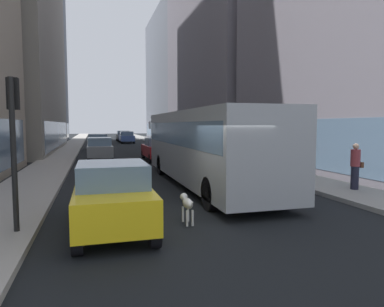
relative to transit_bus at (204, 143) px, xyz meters
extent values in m
plane|color=black|center=(-1.20, 30.42, -1.78)|extent=(120.00, 120.00, 0.00)
cube|color=#9E9991|center=(-6.90, 30.42, -1.70)|extent=(2.40, 110.00, 0.15)
cube|color=gray|center=(4.50, 30.42, -1.70)|extent=(2.40, 110.00, 0.15)
cube|color=slate|center=(-7.75, 22.73, -0.18)|extent=(0.08, 20.24, 2.40)
cube|color=slate|center=(-13.10, 42.82, 10.30)|extent=(9.15, 16.40, 24.15)
cube|color=slate|center=(-8.55, 42.82, -0.18)|extent=(0.08, 14.76, 2.40)
cube|color=slate|center=(5.98, 1.04, -0.18)|extent=(0.08, 17.31, 2.40)
cube|color=slate|center=(5.78, 23.28, -0.18)|extent=(0.08, 20.15, 2.40)
cube|color=slate|center=(10.70, 47.44, 9.35)|extent=(8.83, 22.69, 22.25)
cube|color=slate|center=(6.30, 47.44, -0.18)|extent=(0.08, 20.42, 2.40)
cube|color=#999EA3|center=(0.00, -0.01, -0.10)|extent=(2.55, 11.50, 2.75)
cube|color=slate|center=(0.00, -0.01, 0.39)|extent=(2.57, 11.04, 0.90)
cube|color=black|center=(0.00, 5.69, -1.23)|extent=(2.55, 0.16, 0.44)
cylinder|color=black|center=(-1.12, 3.54, -1.28)|extent=(0.30, 1.00, 1.00)
cylinder|color=black|center=(1.13, 3.54, -1.28)|extent=(0.30, 1.00, 1.00)
cylinder|color=black|center=(-1.12, -4.16, -1.28)|extent=(0.30, 1.00, 1.00)
cylinder|color=black|center=(1.13, -4.16, -1.28)|extent=(0.30, 1.00, 1.00)
cube|color=silver|center=(-1.45, 5.14, 0.72)|extent=(0.08, 0.24, 0.40)
cube|color=#4C6BB7|center=(0.00, 35.23, -1.08)|extent=(1.84, 4.79, 0.75)
cube|color=slate|center=(0.00, 34.99, -0.43)|extent=(1.69, 2.15, 0.55)
cylinder|color=black|center=(-0.81, 37.21, -1.46)|extent=(0.22, 0.64, 0.64)
cylinder|color=black|center=(0.81, 37.21, -1.46)|extent=(0.22, 0.64, 0.64)
cylinder|color=black|center=(-0.81, 33.25, -1.46)|extent=(0.22, 0.64, 0.64)
cylinder|color=black|center=(0.81, 33.25, -1.46)|extent=(0.22, 0.64, 0.64)
cube|color=silver|center=(-4.00, 22.01, -1.08)|extent=(1.91, 4.16, 0.75)
cube|color=slate|center=(-4.00, 21.80, -0.43)|extent=(1.76, 1.87, 0.55)
cylinder|color=black|center=(-4.85, 23.67, -1.46)|extent=(0.22, 0.64, 0.64)
cylinder|color=black|center=(-3.15, 23.67, -1.46)|extent=(0.22, 0.64, 0.64)
cylinder|color=black|center=(-4.85, 20.35, -1.46)|extent=(0.22, 0.64, 0.64)
cylinder|color=black|center=(-3.15, 20.35, -1.46)|extent=(0.22, 0.64, 0.64)
cube|color=black|center=(0.00, 40.87, -1.08)|extent=(1.93, 4.45, 0.75)
cube|color=slate|center=(0.00, 40.65, -0.43)|extent=(1.78, 2.00, 0.55)
cylinder|color=black|center=(-0.86, 42.68, -1.46)|extent=(0.22, 0.64, 0.64)
cylinder|color=black|center=(0.86, 42.68, -1.46)|extent=(0.22, 0.64, 0.64)
cylinder|color=black|center=(-0.86, 39.06, -1.46)|extent=(0.22, 0.64, 0.64)
cylinder|color=black|center=(0.86, 39.06, -1.46)|extent=(0.22, 0.64, 0.64)
cube|color=slate|center=(-4.00, 11.96, -1.08)|extent=(1.71, 4.38, 0.75)
cube|color=slate|center=(-4.00, 11.74, -0.43)|extent=(1.57, 1.97, 0.55)
cylinder|color=black|center=(-4.74, 13.73, -1.46)|extent=(0.22, 0.64, 0.64)
cylinder|color=black|center=(-3.26, 13.73, -1.46)|extent=(0.22, 0.64, 0.64)
cylinder|color=black|center=(-4.74, 10.19, -1.46)|extent=(0.22, 0.64, 0.64)
cylinder|color=black|center=(-3.26, 10.19, -1.46)|extent=(0.22, 0.64, 0.64)
cube|color=yellow|center=(-4.00, -5.12, -1.08)|extent=(1.72, 4.19, 0.75)
cube|color=slate|center=(-4.00, -5.33, -0.43)|extent=(1.58, 1.89, 0.55)
cylinder|color=black|center=(-4.75, -3.44, -1.46)|extent=(0.22, 0.64, 0.64)
cylinder|color=black|center=(-3.25, -3.44, -1.46)|extent=(0.22, 0.64, 0.64)
cylinder|color=black|center=(-4.75, -6.80, -1.46)|extent=(0.22, 0.64, 0.64)
cylinder|color=black|center=(-3.25, -6.80, -1.46)|extent=(0.22, 0.64, 0.64)
cube|color=red|center=(0.00, 10.52, -1.08)|extent=(1.89, 4.35, 0.75)
cube|color=slate|center=(0.00, 10.30, -0.43)|extent=(1.73, 1.96, 0.55)
cylinder|color=black|center=(-0.83, 12.28, -1.46)|extent=(0.22, 0.64, 0.64)
cylinder|color=black|center=(0.83, 12.28, -1.46)|extent=(0.22, 0.64, 0.64)
cylinder|color=black|center=(-0.83, 8.76, -1.46)|extent=(0.22, 0.64, 0.64)
cylinder|color=black|center=(0.83, 8.76, -1.46)|extent=(0.22, 0.64, 0.64)
ellipsoid|color=white|center=(-2.15, -5.33, -1.25)|extent=(0.22, 0.60, 0.26)
sphere|color=white|center=(-2.15, -4.95, -1.16)|extent=(0.20, 0.20, 0.20)
sphere|color=black|center=(-2.21, -4.93, -1.14)|extent=(0.07, 0.07, 0.07)
sphere|color=black|center=(-2.09, -4.93, -1.14)|extent=(0.07, 0.07, 0.07)
cylinder|color=white|center=(-2.15, -5.73, -1.20)|extent=(0.03, 0.16, 0.19)
cylinder|color=white|center=(-2.22, -5.12, -1.58)|extent=(0.06, 0.06, 0.40)
cylinder|color=white|center=(-2.08, -5.12, -1.58)|extent=(0.06, 0.06, 0.40)
cylinder|color=white|center=(-2.22, -5.54, -1.58)|extent=(0.06, 0.06, 0.40)
cylinder|color=white|center=(-2.08, -5.54, -1.58)|extent=(0.06, 0.06, 0.40)
sphere|color=black|center=(-2.10, -5.23, -1.21)|extent=(0.04, 0.04, 0.04)
sphere|color=black|center=(-2.21, -5.41, -1.23)|extent=(0.04, 0.04, 0.04)
sphere|color=black|center=(-2.13, -5.51, -1.19)|extent=(0.04, 0.04, 0.04)
cylinder|color=#1E1E2D|center=(4.79, -3.19, -1.20)|extent=(0.28, 0.28, 0.85)
cylinder|color=maroon|center=(4.79, -3.19, -0.47)|extent=(0.34, 0.34, 0.62)
sphere|color=tan|center=(4.79, -3.19, -0.05)|extent=(0.22, 0.22, 0.22)
cube|color=#59331E|center=(5.01, -3.19, -0.73)|extent=(0.12, 0.24, 0.20)
cylinder|color=black|center=(-6.10, -5.32, 0.07)|extent=(0.12, 0.12, 3.40)
cube|color=black|center=(-6.10, -5.14, 1.42)|extent=(0.24, 0.20, 0.70)
sphere|color=red|center=(-6.10, -5.03, 1.64)|extent=(0.11, 0.11, 0.11)
sphere|color=orange|center=(-6.10, -5.03, 1.42)|extent=(0.11, 0.11, 0.11)
sphere|color=green|center=(-6.10, -5.03, 1.20)|extent=(0.11, 0.11, 0.11)
camera|label=1|loc=(-4.40, -13.67, 0.73)|focal=32.43mm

